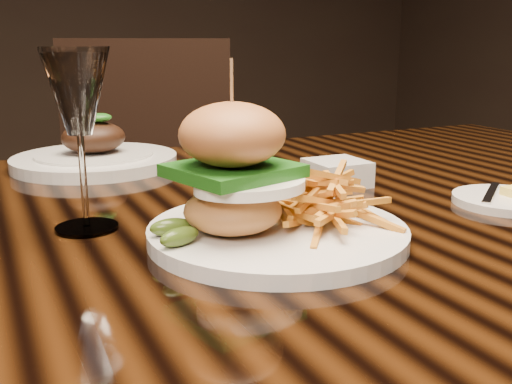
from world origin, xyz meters
name	(u,v)px	position (x,y,z in m)	size (l,w,h in m)	color
dining_table	(243,271)	(0.00, 0.00, 0.67)	(1.60, 0.90, 0.75)	black
burger_plate	(271,197)	(-0.02, -0.11, 0.80)	(0.26, 0.26, 0.18)	silver
side_saucer	(507,200)	(0.30, -0.11, 0.76)	(0.13, 0.13, 0.02)	silver
ramekin	(337,173)	(0.17, 0.06, 0.77)	(0.07, 0.07, 0.03)	silver
wine_glass	(77,98)	(-0.18, 0.00, 0.89)	(0.07, 0.07, 0.19)	white
far_dish	(95,156)	(-0.11, 0.33, 0.77)	(0.26, 0.26, 0.09)	silver
chair_far	(151,198)	(0.13, 0.89, 0.54)	(0.56, 0.56, 0.95)	black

